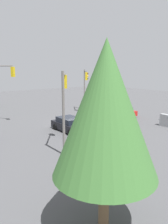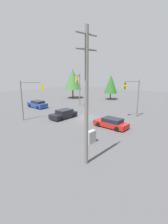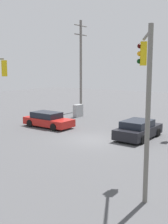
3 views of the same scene
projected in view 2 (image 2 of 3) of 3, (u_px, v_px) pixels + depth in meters
The scene contains 11 objects.
ground_plane at pixel (83, 118), 27.25m from camera, with size 80.00×80.00×0.00m, color #4C4C4F.
sedan_red at pixel (111, 123), 22.60m from camera, with size 1.93×4.47×1.27m.
sedan_blue at pixel (37, 104), 34.30m from camera, with size 1.96×4.38×1.39m.
sedan_dark at pixel (64, 114), 26.91m from camera, with size 4.26×2.06×1.33m.
traffic_signal_main at pixel (78, 85), 34.20m from camera, with size 2.85×1.78×6.50m.
traffic_signal_cross at pixel (133, 92), 26.81m from camera, with size 2.47×1.64×5.85m.
traffic_signal_aux at pixel (30, 93), 25.28m from camera, with size 2.74×2.02×5.82m.
utility_pole_tall at pixel (86, 96), 12.83m from camera, with size 2.20×0.28×10.32m.
electrical_cabinet at pixel (91, 137), 17.89m from camera, with size 1.11×0.51×1.27m, color #9EA0A3.
tree_corner at pixel (111, 84), 42.96m from camera, with size 3.21×3.21×6.05m.
tree_far at pixel (73, 79), 44.57m from camera, with size 4.27×4.27×7.61m.
Camera 2 is at (19.83, 17.18, 7.41)m, focal length 28.00 mm.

